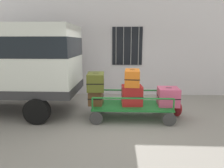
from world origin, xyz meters
The scene contains 10 objects.
ground_plane centered at (0.00, 0.00, 0.00)m, with size 40.00×40.00×0.00m, color gray.
building_wall centered at (0.00, 2.90, 2.50)m, with size 12.00×0.38×5.00m.
luggage_cart centered at (0.31, 0.03, 0.34)m, with size 2.28×1.10×0.40m.
cart_railing centered at (0.31, 0.03, 0.68)m, with size 2.17×0.96×0.34m.
suitcase_left_bottom centered at (-0.72, 0.03, 0.61)m, with size 0.41×0.47×0.43m.
suitcase_left_middle centered at (-0.72, 0.05, 1.07)m, with size 0.53×0.80×0.48m.
suitcase_midleft_bottom centered at (0.31, 0.04, 0.68)m, with size 0.61×0.53×0.56m.
suitcase_midleft_middle centered at (0.31, 0.07, 1.18)m, with size 0.45×0.73×0.45m.
suitcase_center_bottom centered at (1.33, 0.06, 0.65)m, with size 0.60×0.60×0.50m.
backpack centered at (1.67, 0.23, 0.22)m, with size 0.27×0.22×0.44m.
Camera 1 is at (-0.01, -5.51, 2.16)m, focal length 32.34 mm.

